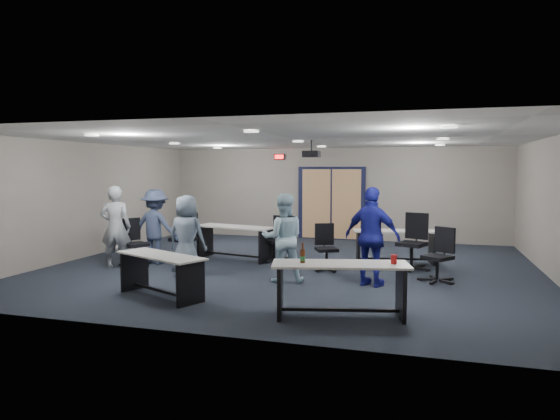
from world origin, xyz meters
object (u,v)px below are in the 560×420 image
(table_back_left, at_px, (235,237))
(chair_back_a, at_px, (183,237))
(person_gray, at_px, (116,227))
(table_front_left, at_px, (161,268))
(person_back, at_px, (155,227))
(chair_back_d, at_px, (412,242))
(person_lightblue, at_px, (283,238))
(chair_back_c, at_px, (327,247))
(chair_loose_right, at_px, (437,255))
(chair_loose_left, at_px, (136,243))
(person_plaid, at_px, (187,236))
(table_back_right, at_px, (395,241))
(person_navy, at_px, (372,237))
(table_front_right, at_px, (340,280))
(chair_back_b, at_px, (274,239))

(table_back_left, distance_m, chair_back_a, 1.16)
(chair_back_a, distance_m, person_gray, 1.51)
(table_front_left, height_order, person_back, person_back)
(person_back, bearing_deg, table_back_left, -143.54)
(chair_back_d, xyz_separation_m, person_lightblue, (-2.24, -1.82, 0.23))
(chair_back_c, xyz_separation_m, chair_loose_right, (2.16, -0.47, 0.03))
(chair_loose_left, bearing_deg, person_plaid, -79.62)
(table_front_left, distance_m, chair_loose_left, 2.83)
(chair_loose_left, relative_size, person_gray, 0.59)
(person_gray, xyz_separation_m, person_lightblue, (3.73, -0.24, -0.05))
(person_gray, bearing_deg, person_plaid, 152.68)
(table_back_right, height_order, person_navy, person_navy)
(chair_loose_right, xyz_separation_m, person_navy, (-1.12, -0.65, 0.38))
(chair_back_c, bearing_deg, person_plaid, -178.17)
(table_back_right, height_order, chair_back_d, chair_back_d)
(table_front_left, relative_size, table_back_right, 0.95)
(person_lightblue, xyz_separation_m, person_navy, (1.61, 0.11, 0.07))
(chair_loose_right, distance_m, person_lightblue, 2.85)
(table_front_left, distance_m, chair_back_c, 3.59)
(table_front_right, xyz_separation_m, person_back, (-4.57, 2.83, 0.28))
(chair_back_c, relative_size, chair_loose_right, 0.95)
(person_lightblue, bearing_deg, chair_back_b, -86.64)
(chair_back_b, height_order, chair_back_d, chair_back_d)
(chair_back_d, bearing_deg, chair_loose_left, -145.91)
(table_back_left, height_order, chair_back_c, chair_back_c)
(person_gray, xyz_separation_m, person_back, (0.55, 0.67, -0.05))
(person_lightblue, bearing_deg, chair_back_c, -133.42)
(table_back_left, height_order, chair_loose_left, chair_loose_left)
(table_front_right, height_order, table_back_right, table_front_right)
(table_back_left, xyz_separation_m, chair_loose_right, (4.44, -1.13, -0.02))
(chair_back_a, xyz_separation_m, chair_back_c, (3.30, -0.10, -0.07))
(table_front_left, height_order, person_plaid, person_plaid)
(person_gray, relative_size, person_lightblue, 1.07)
(table_back_left, height_order, chair_back_d, chair_back_d)
(chair_back_d, relative_size, person_gray, 0.67)
(chair_loose_right, bearing_deg, person_navy, -113.26)
(chair_back_b, bearing_deg, person_navy, -9.58)
(chair_loose_left, distance_m, person_navy, 5.08)
(chair_loose_right, relative_size, person_lightblue, 0.62)
(table_front_left, xyz_separation_m, person_gray, (-2.13, 1.87, 0.39))
(table_front_left, height_order, table_back_left, table_back_left)
(person_gray, bearing_deg, table_front_right, 138.94)
(chair_back_b, bearing_deg, person_plaid, -93.34)
(chair_back_b, xyz_separation_m, person_plaid, (-1.17, -1.96, 0.28))
(table_front_left, relative_size, chair_back_c, 1.88)
(chair_back_d, bearing_deg, table_back_right, 142.89)
(chair_back_b, bearing_deg, chair_back_a, -136.03)
(chair_back_b, xyz_separation_m, chair_loose_left, (-2.67, -1.39, 0.00))
(table_back_right, xyz_separation_m, chair_loose_right, (0.87, -1.66, 0.00))
(table_front_right, bearing_deg, person_lightblue, 112.48)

